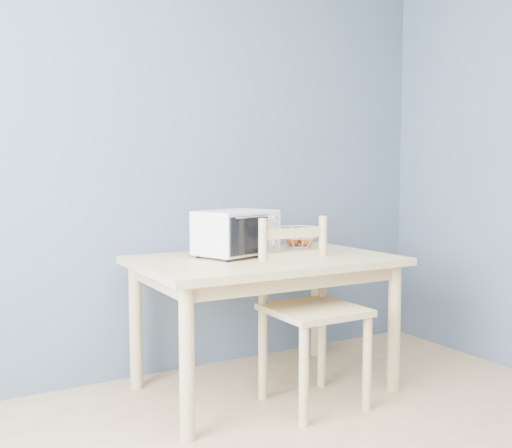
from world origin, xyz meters
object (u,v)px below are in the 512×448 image
dining_table (264,275)px  toaster_oven (234,232)px  dining_chair (309,312)px  fruit_basket (298,237)px

dining_table → toaster_oven: bearing=144.2°
dining_table → dining_chair: bearing=-66.3°
dining_chair → dining_table: bearing=113.9°
dining_table → fruit_basket: bearing=33.9°
toaster_oven → fruit_basket: bearing=-2.2°
toaster_oven → fruit_basket: toaster_oven is taller
dining_table → fruit_basket: 0.51m
dining_table → fruit_basket: size_ratio=4.19×
toaster_oven → fruit_basket: 0.57m
fruit_basket → dining_chair: dining_chair is taller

